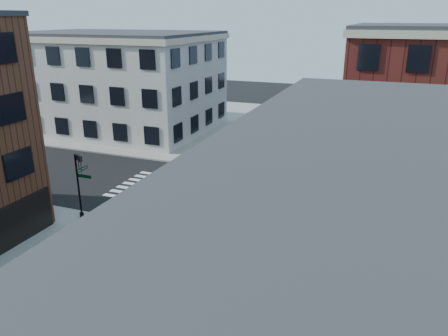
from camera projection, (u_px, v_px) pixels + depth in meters
ground at (213, 196)px, 33.27m from camera, size 120.00×120.00×0.00m
sidewalk_nw at (129, 117)px, 58.88m from camera, size 30.00×30.00×0.15m
building_nw at (117, 82)px, 52.01m from camera, size 22.00×16.00×11.00m
tree_near at (335, 134)px, 38.44m from camera, size 2.69×2.69×4.49m
tree_far at (343, 123)px, 43.82m from camera, size 2.43×2.43×4.07m
signal_pole at (80, 179)px, 28.73m from camera, size 1.29×1.24×4.60m
box_truck at (367, 214)px, 25.77m from camera, size 8.35×3.27×3.70m
traffic_cone at (126, 209)px, 30.29m from camera, size 0.47×0.47×0.74m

